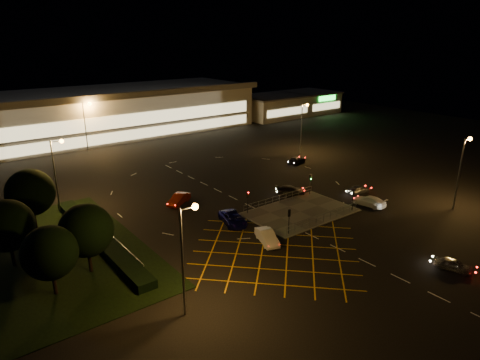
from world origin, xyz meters
TOP-DOWN VIEW (x-y plane):
  - ground at (0.00, 0.00)m, footprint 180.00×180.00m
  - pedestrian_island at (2.00, -2.00)m, footprint 14.00×9.00m
  - grass_verge at (-28.00, 6.00)m, footprint 18.00×30.00m
  - hedge at (-23.00, 6.00)m, footprint 2.00×26.00m
  - supermarket at (0.00, 61.95)m, footprint 72.00×26.50m
  - retail_unit_a at (46.00, 53.97)m, footprint 18.80×14.80m
  - retail_unit_b at (62.00, 53.96)m, footprint 14.80×14.80m
  - streetlight_sw at (-21.56, -12.00)m, footprint 1.78×0.56m
  - streetlight_se at (20.44, -14.00)m, footprint 1.78×0.56m
  - streetlight_nw at (-23.56, 18.00)m, footprint 1.78×0.56m
  - streetlight_ne at (24.44, 20.00)m, footprint 1.78×0.56m
  - streetlight_far_left at (-9.56, 48.00)m, footprint 1.78×0.56m
  - streetlight_far_right at (30.44, 50.00)m, footprint 1.78×0.56m
  - signal_sw at (-4.00, -5.99)m, footprint 0.28×0.30m
  - signal_se at (8.00, -5.99)m, footprint 0.28×0.30m
  - signal_nw at (-4.00, 1.99)m, footprint 0.28×0.30m
  - signal_ne at (8.00, 1.99)m, footprint 0.28×0.30m
  - tree_a at (-30.00, -2.00)m, footprint 5.04×5.04m
  - tree_b at (-32.00, 6.00)m, footprint 5.40×5.40m
  - tree_c at (-28.00, 14.00)m, footprint 5.76×5.76m
  - tree_e at (-26.00, 0.00)m, footprint 5.40×5.40m
  - car_near_silver at (3.73, -22.31)m, footprint 2.59×3.96m
  - car_queue_white at (-7.50, -6.06)m, footprint 3.04×4.81m
  - car_left_blue at (-7.50, 0.61)m, footprint 3.77×5.77m
  - car_far_dkgrey at (5.88, 4.04)m, footprint 4.67×3.98m
  - car_right_silver at (14.30, -2.20)m, footprint 4.02×1.93m
  - car_circ_red at (-9.62, 10.74)m, footprint 4.63×3.64m
  - car_east_grey at (18.36, 15.29)m, footprint 4.77×3.18m
  - car_approach_white at (11.50, -6.15)m, footprint 2.56×5.04m

SIDE VIEW (x-z plane):
  - ground at x=0.00m, z-range 0.00..0.00m
  - grass_verge at x=-28.00m, z-range 0.00..0.08m
  - pedestrian_island at x=2.00m, z-range 0.00..0.12m
  - hedge at x=-23.00m, z-range 0.00..1.00m
  - car_east_grey at x=18.36m, z-range 0.00..1.22m
  - car_near_silver at x=3.73m, z-range 0.00..1.25m
  - car_far_dkgrey at x=5.88m, z-range 0.00..1.28m
  - car_right_silver at x=14.30m, z-range 0.00..1.33m
  - car_approach_white at x=11.50m, z-range 0.00..1.40m
  - car_circ_red at x=-9.62m, z-range 0.00..1.47m
  - car_left_blue at x=-7.50m, z-range 0.00..1.48m
  - car_queue_white at x=-7.50m, z-range 0.00..1.50m
  - signal_sw at x=-4.00m, z-range 0.79..3.94m
  - signal_se at x=8.00m, z-range 0.79..3.94m
  - signal_nw at x=-4.00m, z-range 0.79..3.94m
  - signal_ne at x=8.00m, z-range 0.79..3.94m
  - retail_unit_a at x=46.00m, z-range 0.04..6.39m
  - retail_unit_b at x=62.00m, z-range 0.05..6.40m
  - tree_a at x=-30.00m, z-range 0.90..7.76m
  - tree_b at x=-32.00m, z-range 0.97..8.32m
  - tree_e at x=-26.00m, z-range 0.97..8.32m
  - tree_c at x=-28.00m, z-range 1.03..8.87m
  - supermarket at x=0.00m, z-range 0.06..10.56m
  - streetlight_sw at x=-21.56m, z-range 1.55..11.58m
  - streetlight_se at x=20.44m, z-range 1.55..11.58m
  - streetlight_nw at x=-23.56m, z-range 1.55..11.58m
  - streetlight_ne at x=24.44m, z-range 1.55..11.58m
  - streetlight_far_left at x=-9.56m, z-range 1.55..11.58m
  - streetlight_far_right at x=30.44m, z-range 1.55..11.58m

